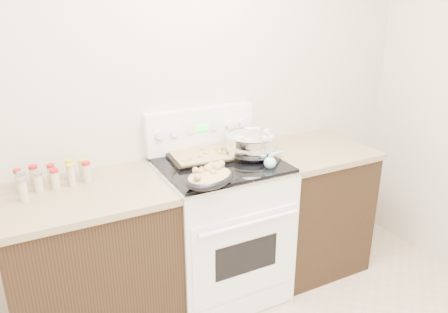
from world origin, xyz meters
TOP-DOWN VIEW (x-y plane):
  - room_shell at (0.00, 0.00)m, footprint 4.10×3.60m
  - counter_left at (-0.48, 1.43)m, footprint 0.93×0.67m
  - counter_right at (1.08, 1.43)m, footprint 0.73×0.67m
  - kitchen_range at (0.35, 1.42)m, footprint 0.78×0.73m
  - mixing_bowl at (0.58, 1.42)m, footprint 0.35×0.35m
  - roasting_pan at (0.14, 1.14)m, footprint 0.38×0.33m
  - baking_sheet at (0.30, 1.53)m, footprint 0.47×0.35m
  - wooden_spoon at (0.19, 1.28)m, footprint 0.15×0.22m
  - blue_ladle at (0.59, 1.22)m, footprint 0.22×0.18m
  - spice_jars at (-0.62, 1.57)m, footprint 0.40×0.23m

SIDE VIEW (x-z plane):
  - counter_left at x=-0.48m, z-range 0.00..0.92m
  - counter_right at x=1.08m, z-range 0.00..0.92m
  - kitchen_range at x=0.35m, z-range -0.12..1.10m
  - wooden_spoon at x=0.19m, z-range 0.93..0.98m
  - baking_sheet at x=0.30m, z-range 0.93..0.99m
  - blue_ladle at x=0.59m, z-range 0.93..1.02m
  - spice_jars at x=-0.62m, z-range 0.92..1.05m
  - roasting_pan at x=0.14m, z-range 0.93..1.05m
  - mixing_bowl at x=0.58m, z-range 0.92..1.13m
  - room_shell at x=0.00m, z-range 0.33..3.08m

